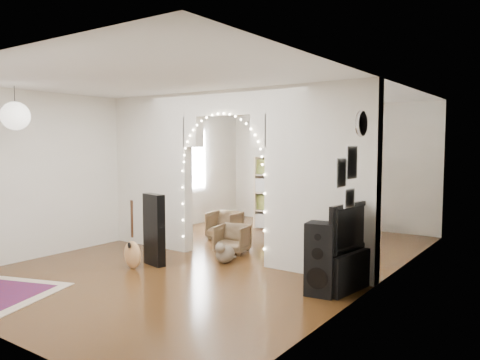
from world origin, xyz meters
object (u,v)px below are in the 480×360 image
Objects in this scene: dining_chair_right at (232,239)px; media_console at (345,269)px; dining_chair_left at (225,225)px; floor_speaker at (321,259)px; dining_table at (335,206)px; acoustic_guitar at (132,244)px; bookcase at (289,194)px.

media_console is at bearing -29.49° from dining_chair_right.
floor_speaker is at bearing -40.57° from dining_chair_left.
dining_chair_right is (-1.06, -1.83, -0.44)m from dining_table.
floor_speaker is at bearing -97.24° from media_console.
acoustic_guitar is 0.55× the size of bookcase.
acoustic_guitar is 2.57m from dining_chair_left.
bookcase is 2.71× the size of dining_chair_left.
acoustic_guitar is at bearing -91.71° from dining_chair_left.
acoustic_guitar reaches higher than dining_chair_left.
floor_speaker is 0.57× the size of bookcase.
bookcase reaches higher than media_console.
dining_table is (1.68, 3.50, 0.30)m from acoustic_guitar.
bookcase reaches higher than dining_table.
floor_speaker is 3.21m from dining_table.
media_console is 2.43m from dining_chair_right.
bookcase is 1.61m from dining_chair_left.
media_console is (2.94, 0.97, -0.13)m from acoustic_guitar.
floor_speaker is 4.16m from bookcase.
acoustic_guitar reaches higher than dining_chair_right.
dining_chair_left is (-1.90, -0.95, -0.41)m from dining_table.
bookcase is at bearing 115.98° from floor_speaker.
floor_speaker is at bearing -37.00° from bookcase.
dining_chair_right is at bearing 91.37° from acoustic_guitar.
bookcase reaches higher than acoustic_guitar.
floor_speaker is at bearing -58.20° from dining_table.
dining_table is at bearing -0.38° from bookcase.
media_console is 0.63× the size of bookcase.
media_console is (0.12, 0.46, -0.20)m from floor_speaker.
dining_chair_left is 1.11× the size of dining_chair_right.
acoustic_guitar is at bearing -178.55° from floor_speaker.
media_console is at bearing 39.95° from acoustic_guitar.
acoustic_guitar is 0.87× the size of media_console.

